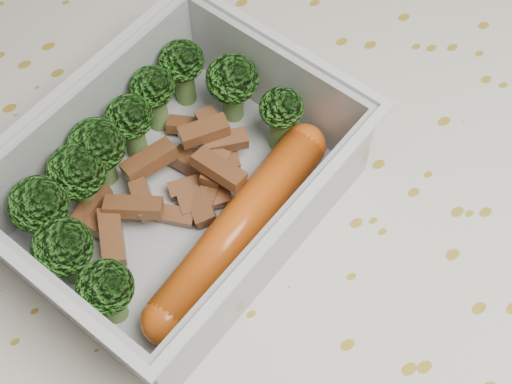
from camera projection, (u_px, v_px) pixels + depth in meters
dining_table at (267, 273)px, 0.52m from camera, size 1.40×0.90×0.75m
tablecloth at (268, 243)px, 0.48m from camera, size 1.46×0.96×0.19m
lunch_container at (179, 190)px, 0.42m from camera, size 0.24×0.21×0.07m
broccoli_florets at (129, 157)px, 0.42m from camera, size 0.18×0.14×0.05m
meat_pile at (178, 178)px, 0.44m from camera, size 0.12×0.08×0.03m
sausage at (240, 227)px, 0.42m from camera, size 0.16×0.08×0.03m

